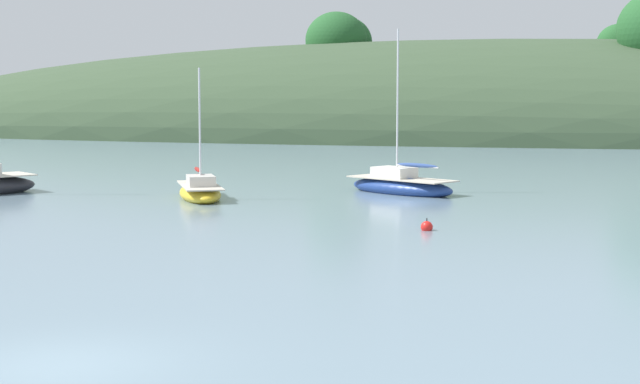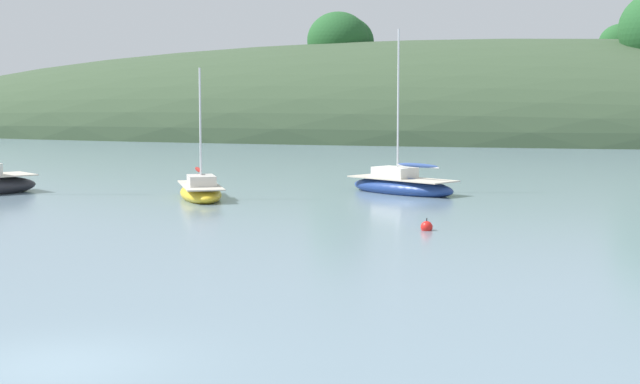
# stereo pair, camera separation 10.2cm
# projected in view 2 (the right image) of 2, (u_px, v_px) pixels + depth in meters

# --- Properties ---
(ground_plane) EXTENTS (400.00, 400.00, 0.00)m
(ground_plane) POSITION_uv_depth(u_px,v_px,m) (57.00, 365.00, 18.01)
(ground_plane) COLOR slate
(far_shoreline_hill) EXTENTS (150.00, 36.00, 25.21)m
(far_shoreline_hill) POSITION_uv_depth(u_px,v_px,m) (479.00, 137.00, 104.91)
(far_shoreline_hill) COLOR #384C33
(far_shoreline_hill) RESTS_ON ground
(sailboat_cream_ketch) EXTENTS (4.12, 5.67, 6.28)m
(sailboat_cream_ketch) POSITION_uv_depth(u_px,v_px,m) (201.00, 191.00, 45.73)
(sailboat_cream_ketch) COLOR gold
(sailboat_cream_ketch) RESTS_ON ground
(sailboat_teal_outer) EXTENTS (6.37, 5.04, 8.27)m
(sailboat_teal_outer) POSITION_uv_depth(u_px,v_px,m) (402.00, 185.00, 48.27)
(sailboat_teal_outer) COLOR navy
(sailboat_teal_outer) RESTS_ON ground
(mooring_buoy_inner) EXTENTS (0.44, 0.44, 0.54)m
(mooring_buoy_inner) POSITION_uv_depth(u_px,v_px,m) (427.00, 227.00, 35.40)
(mooring_buoy_inner) COLOR red
(mooring_buoy_inner) RESTS_ON ground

